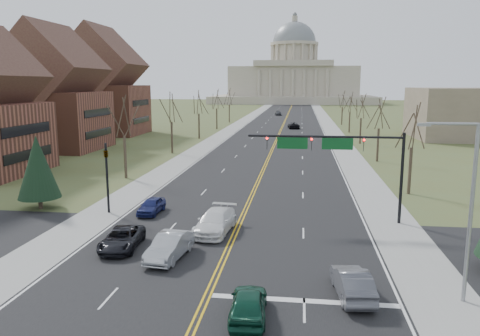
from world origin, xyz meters
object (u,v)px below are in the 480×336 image
(street_light, at_px, (466,201))
(car_sb_inner_lead, at_px, (170,246))
(signal_left, at_px, (107,170))
(car_nb_outer_lead, at_px, (352,283))
(car_sb_inner_second, at_px, (215,222))
(car_far_nb, at_px, (293,125))
(signal_mast, at_px, (336,150))
(car_far_sb, at_px, (278,113))
(car_nb_inner_lead, at_px, (248,304))
(car_sb_outer_second, at_px, (152,206))
(car_sb_outer_lead, at_px, (122,239))

(street_light, bearing_deg, car_sb_inner_lead, 166.50)
(signal_left, distance_m, car_nb_outer_lead, 23.54)
(car_sb_inner_second, distance_m, car_far_nb, 82.58)
(signal_mast, bearing_deg, car_far_sb, 94.82)
(car_nb_inner_lead, bearing_deg, signal_left, -53.11)
(signal_mast, distance_m, car_sb_outer_second, 16.06)
(car_sb_outer_lead, bearing_deg, car_far_sb, 83.52)
(car_far_sb, bearing_deg, car_sb_inner_lead, -97.74)
(car_nb_outer_lead, xyz_separation_m, car_sb_inner_second, (-8.93, 9.52, 0.07))
(signal_mast, xyz_separation_m, street_light, (5.29, -13.50, -0.54))
(car_sb_outer_second, relative_size, car_far_nb, 0.72)
(car_nb_outer_lead, relative_size, car_far_nb, 0.84)
(signal_mast, relative_size, car_sb_outer_second, 3.12)
(car_nb_outer_lead, bearing_deg, car_far_nb, -93.84)
(car_sb_inner_second, bearing_deg, signal_left, 163.39)
(car_nb_outer_lead, distance_m, car_sb_inner_second, 13.05)
(car_sb_outer_second, bearing_deg, car_far_sb, 90.19)
(car_sb_outer_second, bearing_deg, signal_mast, 1.32)
(car_sb_inner_second, height_order, car_far_sb, car_far_sb)
(signal_left, distance_m, car_nb_inner_lead, 21.88)
(street_light, height_order, car_nb_inner_lead, street_light)
(car_sb_inner_lead, bearing_deg, car_sb_outer_second, 121.04)
(street_light, distance_m, car_far_nb, 92.47)
(car_sb_inner_lead, bearing_deg, car_nb_outer_lead, -13.31)
(car_far_nb, xyz_separation_m, car_far_sb, (-6.08, 47.77, 0.07))
(car_nb_inner_lead, relative_size, car_far_nb, 0.79)
(car_sb_inner_lead, xyz_separation_m, car_sb_inner_second, (1.91, 5.50, 0.03))
(signal_mast, distance_m, car_sb_outer_lead, 17.47)
(street_light, relative_size, car_nb_inner_lead, 2.13)
(signal_mast, xyz_separation_m, car_far_sb, (-10.63, 126.11, -4.93))
(signal_left, bearing_deg, car_sb_inner_second, -22.38)
(signal_left, xyz_separation_m, car_far_sb, (8.31, 126.10, -2.89))
(car_nb_inner_lead, relative_size, car_sb_inner_lead, 0.89)
(car_nb_inner_lead, xyz_separation_m, car_far_nb, (0.51, 94.98, 0.03))
(signal_mast, relative_size, car_sb_inner_lead, 2.55)
(car_sb_outer_lead, bearing_deg, signal_left, 113.28)
(car_sb_inner_lead, bearing_deg, signal_left, 137.16)
(car_nb_outer_lead, height_order, car_sb_inner_lead, car_sb_inner_lead)
(car_nb_outer_lead, xyz_separation_m, car_far_nb, (-4.56, 91.99, 0.00))
(car_nb_inner_lead, xyz_separation_m, car_far_sb, (-5.57, 142.75, 0.09))
(signal_mast, distance_m, car_sb_inner_second, 11.00)
(car_sb_inner_lead, height_order, car_far_sb, car_far_sb)
(car_nb_inner_lead, height_order, car_sb_outer_second, car_nb_inner_lead)
(car_far_sb, bearing_deg, signal_left, -101.43)
(car_sb_inner_second, relative_size, car_far_sb, 1.17)
(car_sb_outer_lead, bearing_deg, signal_mast, 24.94)
(car_sb_inner_second, bearing_deg, car_nb_inner_lead, -67.09)
(car_sb_outer_lead, bearing_deg, car_nb_inner_lead, -46.29)
(car_sb_outer_lead, height_order, car_far_nb, car_far_nb)
(car_sb_inner_second, distance_m, car_sb_outer_second, 7.68)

